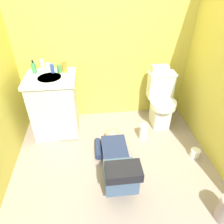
# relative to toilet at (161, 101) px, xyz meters

# --- Properties ---
(ground_plane) EXTENTS (2.80, 3.07, 0.04)m
(ground_plane) POSITION_rel_toilet_xyz_m (-0.74, -0.73, -0.39)
(ground_plane) COLOR #A28F83
(wall_back) EXTENTS (2.46, 0.08, 2.40)m
(wall_back) POSITION_rel_toilet_xyz_m (-0.74, 0.35, 0.83)
(wall_back) COLOR #DBCB4D
(wall_back) RESTS_ON ground_plane
(toilet) EXTENTS (0.36, 0.46, 0.75)m
(toilet) POSITION_rel_toilet_xyz_m (0.00, 0.00, 0.00)
(toilet) COLOR silver
(toilet) RESTS_ON ground_plane
(vanity_cabinet) EXTENTS (0.60, 0.53, 0.82)m
(vanity_cabinet) POSITION_rel_toilet_xyz_m (-1.43, -0.02, 0.05)
(vanity_cabinet) COLOR silver
(vanity_cabinet) RESTS_ON ground_plane
(faucet) EXTENTS (0.02, 0.02, 0.10)m
(faucet) POSITION_rel_toilet_xyz_m (-1.43, 0.12, 0.50)
(faucet) COLOR silver
(faucet) RESTS_ON vanity_cabinet
(person_plumber) EXTENTS (0.39, 1.06, 0.52)m
(person_plumber) POSITION_rel_toilet_xyz_m (-0.72, -0.85, -0.19)
(person_plumber) COLOR navy
(person_plumber) RESTS_ON ground_plane
(tissue_box) EXTENTS (0.22, 0.11, 0.10)m
(tissue_box) POSITION_rel_toilet_xyz_m (-0.04, 0.09, 0.43)
(tissue_box) COLOR silver
(tissue_box) RESTS_ON toilet
(soap_dispenser) EXTENTS (0.06, 0.06, 0.17)m
(soap_dispenser) POSITION_rel_toilet_xyz_m (-1.62, 0.10, 0.52)
(soap_dispenser) COLOR #41A357
(soap_dispenser) RESTS_ON vanity_cabinet
(bottle_clear) EXTENTS (0.05, 0.05, 0.15)m
(bottle_clear) POSITION_rel_toilet_xyz_m (-1.52, 0.14, 0.53)
(bottle_clear) COLOR silver
(bottle_clear) RESTS_ON vanity_cabinet
(bottle_white) EXTENTS (0.06, 0.06, 0.11)m
(bottle_white) POSITION_rel_toilet_xyz_m (-1.46, 0.14, 0.51)
(bottle_white) COLOR white
(bottle_white) RESTS_ON vanity_cabinet
(bottle_blue) EXTENTS (0.04, 0.04, 0.12)m
(bottle_blue) POSITION_rel_toilet_xyz_m (-1.40, 0.09, 0.51)
(bottle_blue) COLOR #3C62BD
(bottle_blue) RESTS_ON vanity_cabinet
(bottle_green) EXTENTS (0.06, 0.06, 0.10)m
(bottle_green) POSITION_rel_toilet_xyz_m (-1.32, 0.08, 0.50)
(bottle_green) COLOR #479649
(bottle_green) RESTS_ON vanity_cabinet
(bottle_amber) EXTENTS (0.06, 0.06, 0.14)m
(bottle_amber) POSITION_rel_toilet_xyz_m (-1.26, 0.09, 0.52)
(bottle_amber) COLOR #C9862D
(bottle_amber) RESTS_ON vanity_cabinet
(paper_towel_roll) EXTENTS (0.11, 0.11, 0.21)m
(paper_towel_roll) POSITION_rel_toilet_xyz_m (-0.30, -0.32, -0.26)
(paper_towel_roll) COLOR white
(paper_towel_roll) RESTS_ON ground_plane
(toilet_paper_roll) EXTENTS (0.11, 0.11, 0.10)m
(toilet_paper_roll) POSITION_rel_toilet_xyz_m (0.25, -0.71, -0.32)
(toilet_paper_roll) COLOR white
(toilet_paper_roll) RESTS_ON ground_plane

